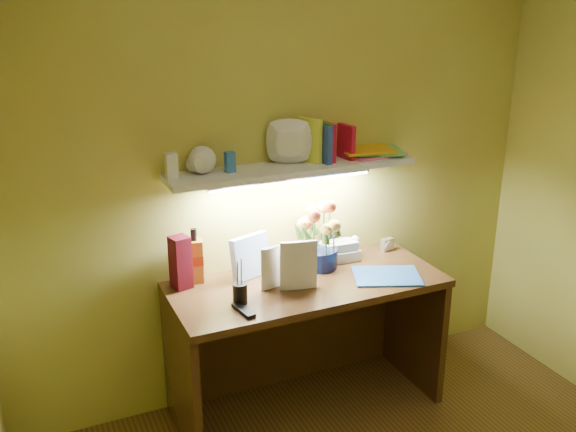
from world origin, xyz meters
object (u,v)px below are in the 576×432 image
object	(u,v)px
flower_bouquet	(318,235)
whisky_bottle	(195,255)
telephone	(339,249)
desk_clock	(387,245)
desk	(307,346)

from	to	relation	value
flower_bouquet	whisky_bottle	world-z (taller)	flower_bouquet
telephone	desk_clock	world-z (taller)	telephone
telephone	desk_clock	xyz separation A→B (m)	(0.31, -0.01, -0.03)
desk_clock	desk	bearing A→B (deg)	-173.02
desk	whisky_bottle	bearing A→B (deg)	155.69
telephone	whisky_bottle	bearing A→B (deg)	179.82
desk	telephone	xyz separation A→B (m)	(0.28, 0.19, 0.44)
desk_clock	telephone	bearing A→B (deg)	168.85
telephone	flower_bouquet	bearing A→B (deg)	-159.92
flower_bouquet	whisky_bottle	xyz separation A→B (m)	(-0.65, 0.09, -0.04)
flower_bouquet	whisky_bottle	size ratio (longest dim) A/B	1.28
flower_bouquet	telephone	world-z (taller)	flower_bouquet
desk_clock	whisky_bottle	world-z (taller)	whisky_bottle
desk	whisky_bottle	world-z (taller)	whisky_bottle
whisky_bottle	flower_bouquet	bearing A→B (deg)	-8.00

